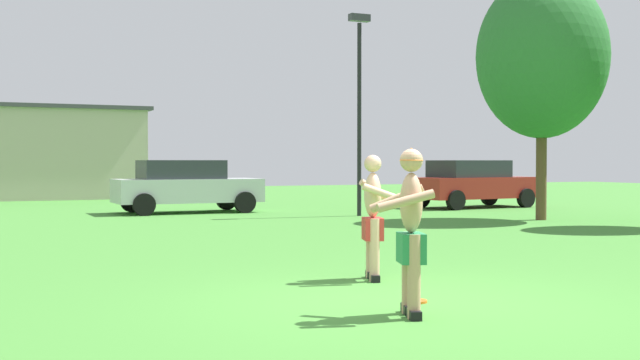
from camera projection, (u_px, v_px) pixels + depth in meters
name	position (u px, v px, depth m)	size (l,w,h in m)	color
ground_plane	(401.00, 304.00, 8.73)	(80.00, 80.00, 0.00)	#428433
player_with_cap	(410.00, 224.00, 8.00)	(0.70, 0.74, 1.68)	black
player_in_red	(373.00, 214.00, 10.47)	(0.70, 0.66, 1.63)	black
frisbee	(415.00, 301.00, 8.81)	(0.27, 0.27, 0.03)	orange
car_red_mid_lot	(472.00, 183.00, 26.91)	(4.46, 2.37, 1.58)	maroon
car_silver_far_end	(186.00, 185.00, 24.21)	(4.30, 2.03, 1.58)	silver
lamp_post	(359.00, 92.00, 22.74)	(0.60, 0.24, 5.69)	black
outbuilding_behind_lot	(4.00, 153.00, 34.20)	(11.14, 7.18, 3.82)	#B2A893
tree_right_field	(542.00, 57.00, 21.17)	(3.43, 3.43, 6.46)	brown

